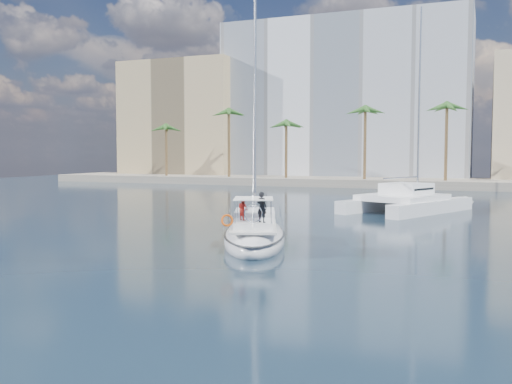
% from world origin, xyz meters
% --- Properties ---
extents(ground, '(160.00, 160.00, 0.00)m').
position_xyz_m(ground, '(0.00, 0.00, 0.00)').
color(ground, black).
rests_on(ground, ground).
extents(quay, '(120.00, 14.00, 1.20)m').
position_xyz_m(quay, '(0.00, 61.00, 0.60)').
color(quay, gray).
rests_on(quay, ground).
extents(building_modern, '(42.00, 16.00, 28.00)m').
position_xyz_m(building_modern, '(-12.00, 73.00, 14.00)').
color(building_modern, white).
rests_on(building_modern, ground).
extents(building_tan_left, '(22.00, 14.00, 22.00)m').
position_xyz_m(building_tan_left, '(-42.00, 69.00, 11.00)').
color(building_tan_left, tan).
rests_on(building_tan_left, ground).
extents(palm_left, '(3.60, 3.60, 12.30)m').
position_xyz_m(palm_left, '(-34.00, 57.00, 10.28)').
color(palm_left, brown).
rests_on(palm_left, ground).
extents(palm_centre, '(3.60, 3.60, 12.30)m').
position_xyz_m(palm_centre, '(0.00, 57.00, 10.28)').
color(palm_centre, brown).
rests_on(palm_centre, ground).
extents(main_sloop, '(7.04, 11.30, 16.01)m').
position_xyz_m(main_sloop, '(-1.08, 2.25, 0.51)').
color(main_sloop, silver).
rests_on(main_sloop, ground).
extents(catamaran, '(10.66, 13.79, 17.97)m').
position_xyz_m(catamaran, '(4.63, 23.34, 1.15)').
color(catamaran, silver).
rests_on(catamaran, ground).
extents(seagull, '(1.06, 0.45, 0.20)m').
position_xyz_m(seagull, '(-2.91, 6.16, 1.15)').
color(seagull, silver).
rests_on(seagull, ground).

